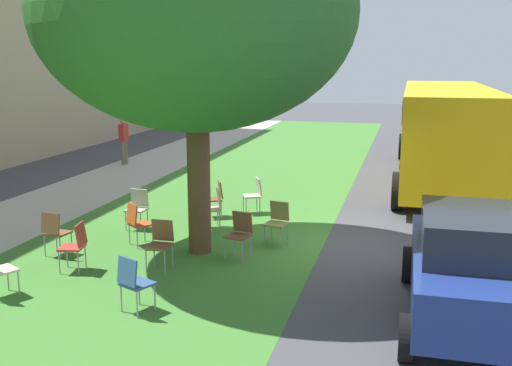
# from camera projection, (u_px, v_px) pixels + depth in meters

# --- Properties ---
(ground) EXTENTS (80.00, 80.00, 0.00)m
(ground) POSITION_uv_depth(u_px,v_px,m) (334.00, 246.00, 12.01)
(ground) COLOR #424247
(grass_verge) EXTENTS (48.00, 6.00, 0.01)m
(grass_verge) POSITION_uv_depth(u_px,v_px,m) (185.00, 234.00, 12.79)
(grass_verge) COLOR #3D752D
(grass_verge) RESTS_ON ground
(sidewalk_strip) EXTENTS (48.00, 2.80, 0.01)m
(sidewalk_strip) POSITION_uv_depth(u_px,v_px,m) (9.00, 221.00, 13.87)
(sidewalk_strip) COLOR #ADA89E
(sidewalk_strip) RESTS_ON ground
(street_tree) EXTENTS (5.89, 5.89, 6.72)m
(street_tree) POSITION_uv_depth(u_px,v_px,m) (195.00, 12.00, 10.73)
(street_tree) COLOR brown
(street_tree) RESTS_ON ground
(chair_1) EXTENTS (0.43, 0.42, 0.88)m
(chair_1) POSITION_uv_depth(u_px,v_px,m) (161.00, 241.00, 10.63)
(chair_1) COLOR brown
(chair_1) RESTS_ON ground
(chair_2) EXTENTS (0.49, 0.49, 0.88)m
(chair_2) POSITION_uv_depth(u_px,v_px,m) (76.00, 243.00, 10.48)
(chair_2) COLOR #B7332D
(chair_2) RESTS_ON ground
(chair_3) EXTENTS (0.43, 0.43, 0.88)m
(chair_3) POSITION_uv_depth(u_px,v_px,m) (138.00, 206.00, 13.16)
(chair_3) COLOR #ADA393
(chair_3) RESTS_ON ground
(chair_4) EXTENTS (0.49, 0.49, 0.88)m
(chair_4) POSITION_uv_depth(u_px,v_px,m) (277.00, 220.00, 12.02)
(chair_4) COLOR olive
(chair_4) RESTS_ON ground
(chair_5) EXTENTS (0.59, 0.58, 0.88)m
(chair_5) POSITION_uv_depth(u_px,v_px,m) (137.00, 221.00, 11.91)
(chair_5) COLOR #C64C1E
(chair_5) RESTS_ON ground
(chair_6) EXTENTS (0.46, 0.46, 0.88)m
(chair_6) POSITION_uv_depth(u_px,v_px,m) (55.00, 230.00, 11.27)
(chair_6) COLOR brown
(chair_6) RESTS_ON ground
(chair_7) EXTENTS (0.55, 0.56, 0.88)m
(chair_7) POSITION_uv_depth(u_px,v_px,m) (254.00, 193.00, 14.44)
(chair_7) COLOR #ADA393
(chair_7) RESTS_ON ground
(chair_8) EXTENTS (0.55, 0.56, 0.88)m
(chair_8) POSITION_uv_depth(u_px,v_px,m) (216.00, 196.00, 14.09)
(chair_8) COLOR brown
(chair_8) RESTS_ON ground
(chair_9) EXTENTS (0.50, 0.49, 0.88)m
(chair_9) POSITION_uv_depth(u_px,v_px,m) (240.00, 231.00, 11.20)
(chair_9) COLOR brown
(chair_9) RESTS_ON ground
(chair_10) EXTENTS (0.55, 0.56, 0.88)m
(chair_10) POSITION_uv_depth(u_px,v_px,m) (214.00, 206.00, 13.17)
(chair_10) COLOR beige
(chair_10) RESTS_ON ground
(chair_11) EXTENTS (0.56, 0.55, 0.88)m
(chair_11) POSITION_uv_depth(u_px,v_px,m) (133.00, 280.00, 8.73)
(chair_11) COLOR #335184
(chair_11) RESTS_ON ground
(parked_car) EXTENTS (3.70, 1.92, 1.65)m
(parked_car) POSITION_uv_depth(u_px,v_px,m) (472.00, 266.00, 8.37)
(parked_car) COLOR navy
(parked_car) RESTS_ON ground
(school_bus) EXTENTS (10.40, 2.80, 2.88)m
(school_bus) POSITION_uv_depth(u_px,v_px,m) (445.00, 124.00, 18.02)
(school_bus) COLOR yellow
(school_bus) RESTS_ON ground
(pedestrian_0) EXTENTS (0.37, 0.22, 1.69)m
(pedestrian_0) POSITION_uv_depth(u_px,v_px,m) (124.00, 139.00, 21.12)
(pedestrian_0) COLOR #726659
(pedestrian_0) RESTS_ON ground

